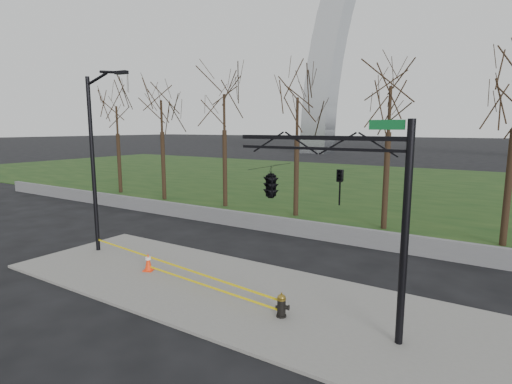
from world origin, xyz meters
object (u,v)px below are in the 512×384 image
Objects in this scene: fire_hydrant at (282,306)px; traffic_signal_mast at (293,184)px; street_light at (96,152)px; traffic_cone at (148,262)px.

traffic_signal_mast reaches higher than fire_hydrant.
street_light is at bearing 158.02° from fire_hydrant.
fire_hydrant is 1.05× the size of traffic_cone.
traffic_signal_mast is (10.44, -0.89, -0.55)m from street_light.
traffic_signal_mast is at bearing -1.80° from traffic_cone.
fire_hydrant is at bearing -5.27° from traffic_cone.
traffic_signal_mast is at bearing 57.47° from fire_hydrant.
fire_hydrant reaches higher than traffic_cone.
traffic_signal_mast is (6.56, -0.21, 3.68)m from traffic_cone.
street_light reaches higher than fire_hydrant.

